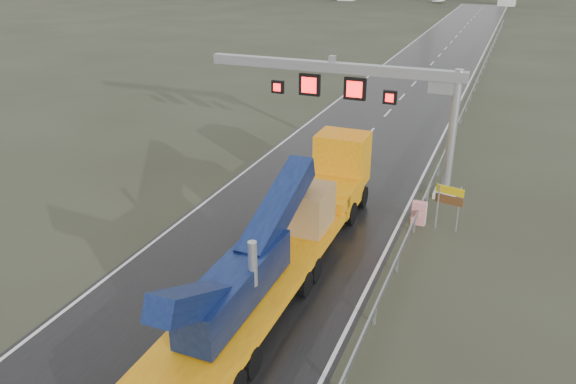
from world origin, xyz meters
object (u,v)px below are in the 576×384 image
at_px(sign_gantry, 367,91).
at_px(striped_barrier, 419,213).
at_px(exit_sign_pair, 449,199).
at_px(heavy_haul_truck, 293,227).

bearing_deg(sign_gantry, striped_barrier, -44.77).
xyz_separation_m(sign_gantry, exit_sign_pair, (5.41, -4.15, -3.94)).
height_order(heavy_haul_truck, exit_sign_pair, heavy_haul_truck).
relative_size(sign_gantry, heavy_haul_truck, 0.74).
bearing_deg(striped_barrier, sign_gantry, 134.94).
xyz_separation_m(heavy_haul_truck, exit_sign_pair, (5.87, 5.93, -0.17)).
height_order(exit_sign_pair, striped_barrier, exit_sign_pair).
relative_size(sign_gantry, exit_sign_pair, 6.24).
distance_m(sign_gantry, exit_sign_pair, 7.87).
relative_size(exit_sign_pair, striped_barrier, 1.96).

